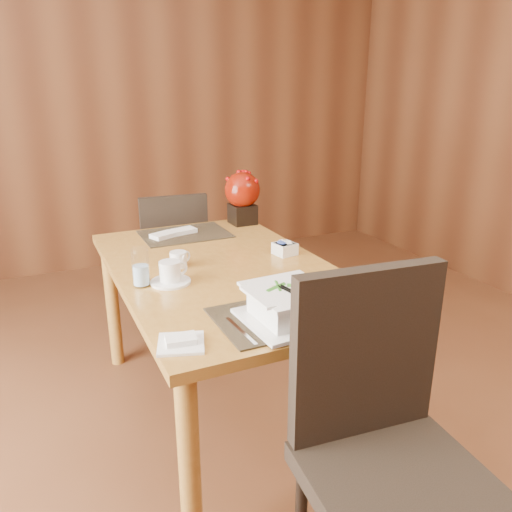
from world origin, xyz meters
name	(u,v)px	position (x,y,z in m)	size (l,w,h in m)	color
ground	(284,499)	(0.00, 0.00, 0.00)	(6.00, 6.00, 0.00)	brown
back_wall	(113,99)	(0.00, 3.00, 1.40)	(5.00, 0.02, 2.80)	brown
dining_table	(223,287)	(0.00, 0.60, 0.65)	(0.90, 1.50, 0.75)	#AF7930
placemat_near	(281,316)	(0.00, 0.05, 0.75)	(0.45, 0.33, 0.01)	black
placemat_far	(185,234)	(0.00, 1.15, 0.75)	(0.45, 0.33, 0.01)	black
soup_setting	(289,305)	(0.00, 0.00, 0.81)	(0.31, 0.31, 0.12)	white
coffee_cup	(170,274)	(-0.26, 0.51, 0.79)	(0.16, 0.16, 0.09)	white
water_glass	(141,267)	(-0.37, 0.53, 0.83)	(0.07, 0.07, 0.16)	silver
creamer_jug	(178,259)	(-0.17, 0.68, 0.78)	(0.09, 0.09, 0.07)	white
sugar_caddy	(285,249)	(0.33, 0.63, 0.78)	(0.09, 0.09, 0.05)	white
berry_decor	(242,195)	(0.37, 1.23, 0.92)	(0.20, 0.20, 0.30)	black
napkins_far	(175,233)	(-0.05, 1.15, 0.77)	(0.25, 0.09, 0.02)	white
bread_plate	(181,343)	(-0.37, 0.00, 0.75)	(0.14, 0.14, 0.01)	white
near_chair	(385,435)	(0.08, -0.43, 0.58)	(0.52, 0.53, 1.03)	black
far_chair	(173,254)	(0.04, 1.58, 0.50)	(0.45, 0.45, 0.89)	black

